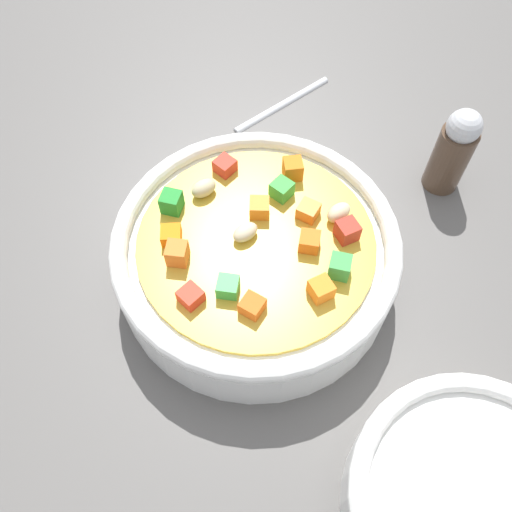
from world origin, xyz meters
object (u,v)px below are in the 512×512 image
object	(u,v)px
soup_bowl_main	(256,254)
side_bowl_small	(473,507)
spoon	(238,128)
pepper_shaker	(453,151)

from	to	relation	value
soup_bowl_main	side_bowl_small	world-z (taller)	soup_bowl_main
soup_bowl_main	side_bowl_small	distance (cm)	21.25
spoon	soup_bowl_main	bearing A→B (deg)	57.48
spoon	pepper_shaker	world-z (taller)	pepper_shaker
soup_bowl_main	spoon	distance (cm)	15.73
side_bowl_small	soup_bowl_main	bearing A→B (deg)	-28.53
side_bowl_small	pepper_shaker	distance (cm)	26.50
side_bowl_small	pepper_shaker	world-z (taller)	pepper_shaker
soup_bowl_main	side_bowl_small	bearing A→B (deg)	151.47
pepper_shaker	spoon	bearing A→B (deg)	5.40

